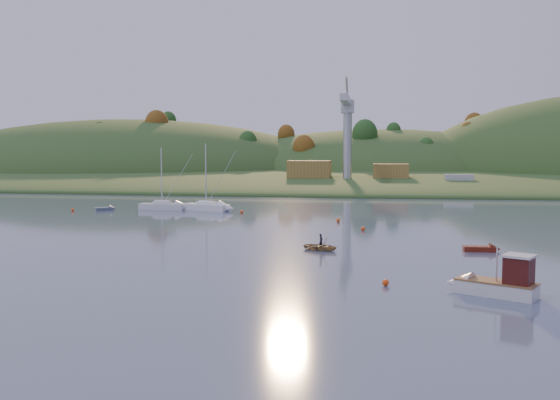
# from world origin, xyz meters

# --- Properties ---
(ground) EXTENTS (500.00, 500.00, 0.00)m
(ground) POSITION_xyz_m (0.00, 0.00, 0.00)
(ground) COLOR #3E4D65
(ground) RESTS_ON ground
(far_shore) EXTENTS (620.00, 220.00, 1.50)m
(far_shore) POSITION_xyz_m (0.00, 230.00, 0.00)
(far_shore) COLOR #2D431B
(far_shore) RESTS_ON ground
(shore_slope) EXTENTS (640.00, 150.00, 7.00)m
(shore_slope) POSITION_xyz_m (0.00, 165.00, 0.00)
(shore_slope) COLOR #2D431B
(shore_slope) RESTS_ON ground
(hill_left) EXTENTS (170.00, 140.00, 44.00)m
(hill_left) POSITION_xyz_m (-90.00, 200.00, 0.00)
(hill_left) COLOR #2D431B
(hill_left) RESTS_ON ground
(hill_center) EXTENTS (140.00, 120.00, 36.00)m
(hill_center) POSITION_xyz_m (10.00, 210.00, 0.00)
(hill_center) COLOR #2D431B
(hill_center) RESTS_ON ground
(hillside_trees) EXTENTS (280.00, 50.00, 32.00)m
(hillside_trees) POSITION_xyz_m (0.00, 185.00, 0.00)
(hillside_trees) COLOR #204A1A
(hillside_trees) RESTS_ON ground
(wharf) EXTENTS (42.00, 16.00, 2.40)m
(wharf) POSITION_xyz_m (5.00, 122.00, 1.20)
(wharf) COLOR slate
(wharf) RESTS_ON ground
(shed_west) EXTENTS (11.00, 8.00, 4.80)m
(shed_west) POSITION_xyz_m (-8.00, 123.00, 4.80)
(shed_west) COLOR olive
(shed_west) RESTS_ON wharf
(shed_east) EXTENTS (9.00, 7.00, 4.00)m
(shed_east) POSITION_xyz_m (13.00, 124.00, 4.40)
(shed_east) COLOR olive
(shed_east) RESTS_ON wharf
(dock_crane) EXTENTS (3.20, 28.00, 20.30)m
(dock_crane) POSITION_xyz_m (2.00, 118.39, 17.17)
(dock_crane) COLOR #B7B7BC
(dock_crane) RESTS_ON wharf
(fishing_boat) EXTENTS (6.46, 4.76, 4.02)m
(fishing_boat) POSITION_xyz_m (17.98, 5.20, 0.89)
(fishing_boat) COLOR silver
(fishing_boat) RESTS_ON ground
(sailboat_near) EXTENTS (7.53, 2.27, 10.44)m
(sailboat_near) POSITION_xyz_m (-25.92, 60.52, 0.69)
(sailboat_near) COLOR white
(sailboat_near) RESTS_ON ground
(sailboat_far) EXTENTS (8.32, 4.72, 11.06)m
(sailboat_far) POSITION_xyz_m (-18.18, 60.31, 0.72)
(sailboat_far) COLOR white
(sailboat_far) RESTS_ON ground
(canoe) EXTENTS (4.20, 3.59, 0.74)m
(canoe) POSITION_xyz_m (4.49, 22.57, 0.37)
(canoe) COLOR #9C8356
(canoe) RESTS_ON ground
(paddler) EXTENTS (0.49, 0.60, 1.41)m
(paddler) POSITION_xyz_m (4.49, 22.57, 0.71)
(paddler) COLOR black
(paddler) RESTS_ON ground
(red_tender) EXTENTS (3.65, 1.36, 1.23)m
(red_tender) POSITION_xyz_m (20.83, 24.39, 0.26)
(red_tender) COLOR #5D190D
(red_tender) RESTS_ON ground
(grey_dinghy) EXTENTS (3.40, 3.02, 1.25)m
(grey_dinghy) POSITION_xyz_m (-34.49, 58.14, 0.26)
(grey_dinghy) COLOR #51616B
(grey_dinghy) RESTS_ON ground
(work_vessel) EXTENTS (15.79, 5.64, 4.06)m
(work_vessel) POSITION_xyz_m (29.32, 118.00, 1.45)
(work_vessel) COLOR slate
(work_vessel) RESTS_ON ground
(buoy_0) EXTENTS (0.50, 0.50, 0.50)m
(buoy_0) POSITION_xyz_m (10.78, 6.91, 0.25)
(buoy_0) COLOR #FF450D
(buoy_0) RESTS_ON ground
(buoy_1) EXTENTS (0.50, 0.50, 0.50)m
(buoy_1) POSITION_xyz_m (4.59, 47.09, 0.25)
(buoy_1) COLOR #FF450D
(buoy_1) RESTS_ON ground
(buoy_2) EXTENTS (0.50, 0.50, 0.50)m
(buoy_2) POSITION_xyz_m (-39.35, 55.37, 0.25)
(buoy_2) COLOR #FF450D
(buoy_2) RESTS_ON ground
(buoy_3) EXTENTS (0.50, 0.50, 0.50)m
(buoy_3) POSITION_xyz_m (-11.34, 56.74, 0.25)
(buoy_3) COLOR #FF450D
(buoy_3) RESTS_ON ground
(buoy_4) EXTENTS (0.50, 0.50, 0.50)m
(buoy_4) POSITION_xyz_m (8.26, 38.41, 0.25)
(buoy_4) COLOR #FF450D
(buoy_4) RESTS_ON ground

